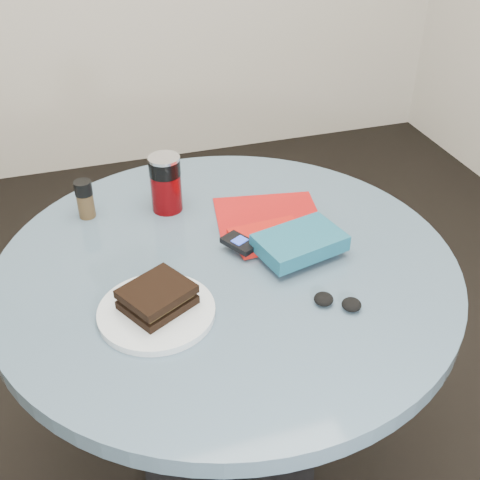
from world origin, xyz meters
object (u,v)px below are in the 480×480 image
object	(u,v)px
table	(228,317)
sandwich	(157,297)
pepper_grinder	(85,199)
novel	(300,242)
headphones	(337,302)
red_book	(269,237)
plate	(157,312)
mp3_player	(240,243)
magazine	(268,215)
soda_can	(166,183)

from	to	relation	value
table	sandwich	xyz separation A→B (m)	(-0.17, -0.12, 0.20)
pepper_grinder	novel	distance (m)	0.52
novel	headphones	xyz separation A→B (m)	(0.01, -0.18, -0.03)
table	headphones	world-z (taller)	headphones
red_book	pepper_grinder	bearing A→B (deg)	145.65
headphones	plate	bearing A→B (deg)	166.69
mp3_player	table	bearing A→B (deg)	-147.06
pepper_grinder	novel	world-z (taller)	pepper_grinder
headphones	magazine	bearing A→B (deg)	93.28
magazine	novel	world-z (taller)	novel
table	plate	distance (m)	0.28
table	sandwich	size ratio (longest dim) A/B	6.27
plate	red_book	xyz separation A→B (m)	(0.29, 0.17, 0.00)
mp3_player	headphones	size ratio (longest dim) A/B	0.92
pepper_grinder	magazine	world-z (taller)	pepper_grinder
magazine	novel	distance (m)	0.18
magazine	headphones	size ratio (longest dim) A/B	2.49
pepper_grinder	magazine	bearing A→B (deg)	-17.15
magazine	headphones	world-z (taller)	headphones
table	red_book	bearing A→B (deg)	22.14
table	mp3_player	size ratio (longest dim) A/B	10.92
red_book	headphones	size ratio (longest dim) A/B	1.66
headphones	soda_can	bearing A→B (deg)	118.17
red_book	headphones	xyz separation A→B (m)	(0.05, -0.25, -0.00)
table	soda_can	size ratio (longest dim) A/B	7.06
plate	novel	world-z (taller)	novel
soda_can	red_book	bearing A→B (deg)	-46.87
plate	headphones	size ratio (longest dim) A/B	2.28
magazine	headphones	bearing A→B (deg)	-77.23
sandwich	novel	xyz separation A→B (m)	(0.33, 0.09, -0.00)
soda_can	red_book	size ratio (longest dim) A/B	0.86
mp3_player	soda_can	bearing A→B (deg)	116.86
novel	headphones	distance (m)	0.18
plate	soda_can	size ratio (longest dim) A/B	1.60
table	soda_can	world-z (taller)	soda_can
plate	sandwich	xyz separation A→B (m)	(0.01, 0.01, 0.03)
table	plate	bearing A→B (deg)	-145.03
magazine	mp3_player	distance (m)	0.17
table	pepper_grinder	size ratio (longest dim) A/B	10.50
soda_can	table	bearing A→B (deg)	-72.67
plate	sandwich	size ratio (longest dim) A/B	1.42
red_book	table	bearing A→B (deg)	-161.36
sandwich	magazine	bearing A→B (deg)	39.45
magazine	mp3_player	size ratio (longest dim) A/B	2.70
plate	soda_can	bearing A→B (deg)	75.10
magazine	sandwich	bearing A→B (deg)	-131.07
soda_can	headphones	world-z (taller)	soda_can
sandwich	headphones	bearing A→B (deg)	-14.92
headphones	mp3_player	bearing A→B (deg)	119.44
red_book	mp3_player	xyz separation A→B (m)	(-0.08, -0.02, 0.01)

